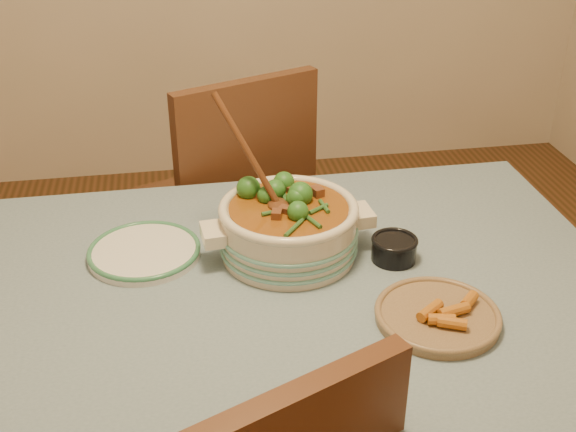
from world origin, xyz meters
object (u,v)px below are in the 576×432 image
object	(u,v)px
fried_plate	(438,314)
chair_far	(232,198)
dining_table	(256,322)
condiment_bowl	(394,248)
white_plate	(144,251)
stew_casserole	(288,224)

from	to	relation	value
fried_plate	chair_far	xyz separation A→B (m)	(-0.34, 0.97, -0.20)
chair_far	dining_table	bearing A→B (deg)	66.33
dining_table	condiment_bowl	bearing A→B (deg)	11.20
dining_table	condiment_bowl	xyz separation A→B (m)	(0.34, 0.07, 0.12)
fried_plate	chair_far	size ratio (longest dim) A/B	0.29
white_plate	dining_table	bearing A→B (deg)	-36.71
fried_plate	chair_far	world-z (taller)	chair_far
fried_plate	dining_table	bearing A→B (deg)	153.92
stew_casserole	chair_far	size ratio (longest dim) A/B	0.41
dining_table	condiment_bowl	size ratio (longest dim) A/B	12.33
stew_casserole	chair_far	bearing A→B (deg)	96.66
condiment_bowl	chair_far	xyz separation A→B (m)	(-0.32, 0.72, -0.22)
stew_casserole	chair_far	distance (m)	0.71
white_plate	fried_plate	world-z (taller)	fried_plate
condiment_bowl	fried_plate	size ratio (longest dim) A/B	0.47
dining_table	condiment_bowl	world-z (taller)	condiment_bowl
fried_plate	chair_far	bearing A→B (deg)	109.29
stew_casserole	white_plate	bearing A→B (deg)	171.96
white_plate	chair_far	world-z (taller)	chair_far
stew_casserole	white_plate	distance (m)	0.35
chair_far	condiment_bowl	bearing A→B (deg)	91.48
white_plate	condiment_bowl	distance (m)	0.59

